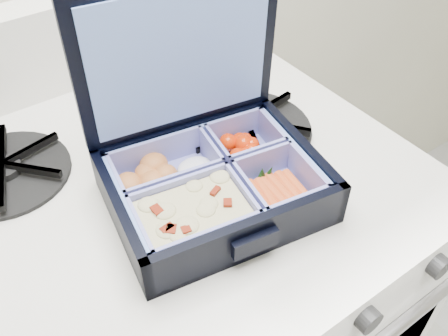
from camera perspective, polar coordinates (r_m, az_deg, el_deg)
stove at (r=1.00m, az=-4.21°, el=-18.24°), size 0.58×0.58×0.87m
bento_box at (r=0.58m, az=-1.07°, el=-1.95°), size 0.27×0.23×0.06m
burner_grate at (r=0.69m, az=2.45°, el=5.06°), size 0.21×0.21×0.03m
burner_grate_rear at (r=0.69m, az=-23.81°, el=-0.13°), size 0.19×0.19×0.02m
fork at (r=0.71m, az=-7.70°, el=4.24°), size 0.13×0.13×0.01m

